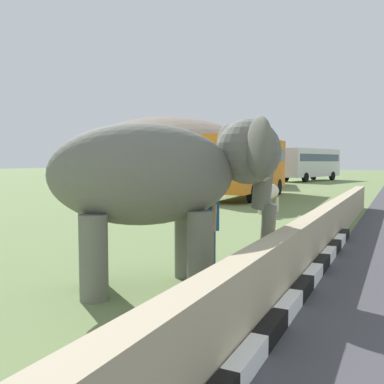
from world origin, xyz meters
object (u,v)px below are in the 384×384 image
at_px(elephant, 165,177).
at_px(bus_red, 252,162).
at_px(bus_orange, 248,162).
at_px(cow_near, 268,192).
at_px(cow_mid, 189,189).
at_px(person_handler, 211,224).
at_px(bus_white, 310,162).

relative_size(elephant, bus_red, 0.41).
xyz_separation_m(bus_orange, bus_red, (12.67, 3.86, -0.00)).
bearing_deg(cow_near, bus_red, 19.96).
height_order(cow_near, cow_mid, same).
bearing_deg(person_handler, elephant, 165.92).
xyz_separation_m(bus_red, cow_near, (-19.62, -7.12, -1.21)).
bearing_deg(person_handler, bus_orange, 16.48).
bearing_deg(elephant, bus_red, 15.51).
bearing_deg(bus_orange, cow_mid, 174.20).
distance_m(elephant, bus_red, 31.41).
distance_m(elephant, person_handler, 1.57).
bearing_deg(bus_red, cow_mid, -170.41).
distance_m(elephant, cow_near, 10.77).
distance_m(bus_orange, cow_mid, 6.50).
bearing_deg(bus_orange, elephant, -165.53).
bearing_deg(cow_near, bus_white, 7.69).
height_order(bus_red, cow_near, bus_red).
relative_size(bus_orange, bus_red, 1.02).
bearing_deg(bus_red, cow_near, -160.04).
distance_m(bus_orange, bus_red, 13.25).
distance_m(bus_red, cow_mid, 19.34).
bearing_deg(bus_orange, person_handler, -163.52).
xyz_separation_m(elephant, bus_white, (41.15, 5.40, 0.21)).
relative_size(bus_red, cow_mid, 5.38).
height_order(person_handler, cow_near, person_handler).
relative_size(bus_red, cow_near, 4.86).
distance_m(elephant, bus_white, 41.50).
relative_size(person_handler, bus_orange, 0.17).
height_order(bus_red, bus_white, same).
distance_m(person_handler, cow_mid, 11.43).
bearing_deg(elephant, cow_near, 6.84).
distance_m(cow_near, cow_mid, 3.95).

